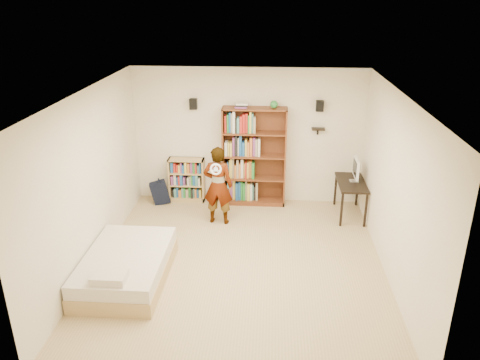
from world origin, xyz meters
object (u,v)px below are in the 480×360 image
object	(u,v)px
tall_bookshelf	(254,157)
low_bookshelf	(187,180)
computer_desk	(350,199)
daybed	(126,263)
person	(218,185)

from	to	relation	value
tall_bookshelf	low_bookshelf	xyz separation A→B (m)	(-1.36, 0.05, -0.53)
low_bookshelf	computer_desk	xyz separation A→B (m)	(3.21, -0.48, -0.10)
low_bookshelf	daybed	distance (m)	2.93
computer_desk	person	xyz separation A→B (m)	(-2.46, -0.47, 0.39)
person	computer_desk	bearing A→B (deg)	-163.94
daybed	person	world-z (taller)	person
computer_desk	tall_bookshelf	bearing A→B (deg)	166.69
computer_desk	person	world-z (taller)	person
tall_bookshelf	low_bookshelf	distance (m)	1.47
daybed	tall_bookshelf	bearing A→B (deg)	58.17
tall_bookshelf	low_bookshelf	size ratio (longest dim) A/B	2.20
daybed	person	size ratio (longest dim) A/B	1.23
computer_desk	daybed	world-z (taller)	computer_desk
tall_bookshelf	person	bearing A→B (deg)	-124.23
low_bookshelf	tall_bookshelf	bearing A→B (deg)	-1.97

